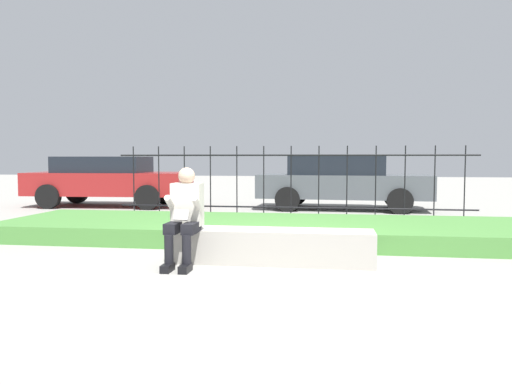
# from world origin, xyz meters

# --- Properties ---
(ground_plane) EXTENTS (60.00, 60.00, 0.00)m
(ground_plane) POSITION_xyz_m (0.00, 0.00, 0.00)
(ground_plane) COLOR #9E9B93
(stone_bench) EXTENTS (2.65, 0.56, 0.43)m
(stone_bench) POSITION_xyz_m (0.06, 0.00, 0.19)
(stone_bench) COLOR #ADA89E
(stone_bench) RESTS_ON ground_plane
(person_seated_reader) EXTENTS (0.42, 0.73, 1.23)m
(person_seated_reader) POSITION_xyz_m (-0.98, -0.31, 0.67)
(person_seated_reader) COLOR black
(person_seated_reader) RESTS_ON ground_plane
(grass_berm) EXTENTS (9.44, 2.54, 0.29)m
(grass_berm) POSITION_xyz_m (0.00, 1.97, 0.14)
(grass_berm) COLOR #4C893D
(grass_berm) RESTS_ON ground_plane
(iron_fence) EXTENTS (7.44, 0.03, 1.60)m
(iron_fence) POSITION_xyz_m (-0.00, 4.01, 0.84)
(iron_fence) COLOR black
(iron_fence) RESTS_ON ground_plane
(car_parked_left) EXTENTS (4.46, 2.04, 1.39)m
(car_parked_left) POSITION_xyz_m (-5.33, 6.79, 0.75)
(car_parked_left) COLOR maroon
(car_parked_left) RESTS_ON ground_plane
(car_parked_center) EXTENTS (4.48, 2.08, 1.40)m
(car_parked_center) POSITION_xyz_m (1.10, 6.94, 0.75)
(car_parked_center) COLOR #4C5156
(car_parked_center) RESTS_ON ground_plane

